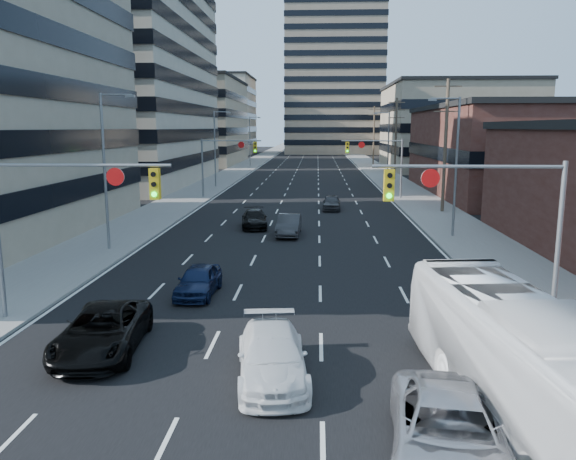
{
  "coord_description": "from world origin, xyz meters",
  "views": [
    {
      "loc": [
        1.61,
        -11.48,
        7.12
      ],
      "look_at": [
        0.23,
        15.3,
        2.2
      ],
      "focal_mm": 35.0,
      "sensor_mm": 36.0,
      "label": 1
    }
  ],
  "objects_px": {
    "transit_bus": "(528,366)",
    "white_van": "(272,356)",
    "black_pickup": "(103,331)",
    "sedan_blue": "(199,280)",
    "silver_suv": "(449,433)"
  },
  "relations": [
    {
      "from": "sedan_blue",
      "to": "white_van",
      "type": "bearing_deg",
      "value": -62.6
    },
    {
      "from": "white_van",
      "to": "sedan_blue",
      "type": "distance_m",
      "value": 8.84
    },
    {
      "from": "white_van",
      "to": "sedan_blue",
      "type": "height_order",
      "value": "white_van"
    },
    {
      "from": "transit_bus",
      "to": "white_van",
      "type": "bearing_deg",
      "value": 153.52
    },
    {
      "from": "black_pickup",
      "to": "silver_suv",
      "type": "distance_m",
      "value": 11.19
    },
    {
      "from": "black_pickup",
      "to": "sedan_blue",
      "type": "relative_size",
      "value": 1.34
    },
    {
      "from": "black_pickup",
      "to": "sedan_blue",
      "type": "xyz_separation_m",
      "value": [
        1.77,
        6.3,
        -0.06
      ]
    },
    {
      "from": "silver_suv",
      "to": "transit_bus",
      "type": "bearing_deg",
      "value": 44.56
    },
    {
      "from": "silver_suv",
      "to": "transit_bus",
      "type": "relative_size",
      "value": 0.47
    },
    {
      "from": "black_pickup",
      "to": "white_van",
      "type": "distance_m",
      "value": 5.83
    },
    {
      "from": "white_van",
      "to": "silver_suv",
      "type": "relative_size",
      "value": 0.9
    },
    {
      "from": "transit_bus",
      "to": "sedan_blue",
      "type": "distance_m",
      "value": 14.43
    },
    {
      "from": "silver_suv",
      "to": "sedan_blue",
      "type": "relative_size",
      "value": 1.38
    },
    {
      "from": "silver_suv",
      "to": "sedan_blue",
      "type": "bearing_deg",
      "value": 130.99
    },
    {
      "from": "black_pickup",
      "to": "sedan_blue",
      "type": "height_order",
      "value": "black_pickup"
    }
  ]
}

